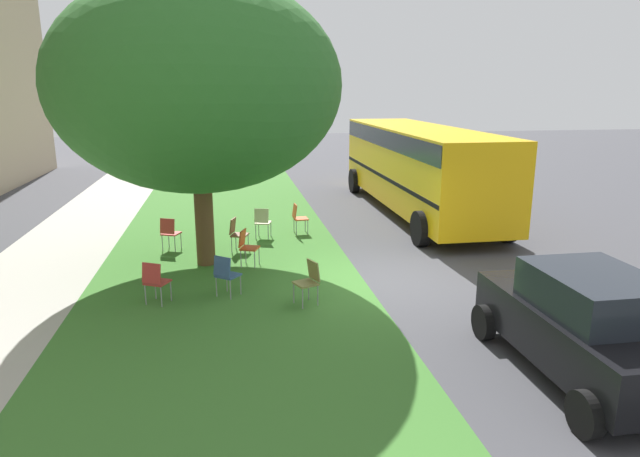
# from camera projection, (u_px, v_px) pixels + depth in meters

# --- Properties ---
(ground) EXTENTS (80.00, 80.00, 0.00)m
(ground) POSITION_uv_depth(u_px,v_px,m) (373.00, 280.00, 12.47)
(ground) COLOR #424247
(grass_verge) EXTENTS (48.00, 6.00, 0.01)m
(grass_verge) POSITION_uv_depth(u_px,v_px,m) (228.00, 289.00, 11.96)
(grass_verge) COLOR #3D752D
(grass_verge) RESTS_ON ground
(sidewalk_strip) EXTENTS (48.00, 2.80, 0.01)m
(sidewalk_strip) POSITION_uv_depth(u_px,v_px,m) (6.00, 301.00, 11.26)
(sidewalk_strip) COLOR #ADA89E
(sidewalk_strip) RESTS_ON ground
(street_tree) EXTENTS (6.54, 6.54, 6.63)m
(street_tree) POSITION_uv_depth(u_px,v_px,m) (197.00, 86.00, 12.61)
(street_tree) COLOR brown
(street_tree) RESTS_ON ground
(chair_0) EXTENTS (0.53, 0.53, 0.88)m
(chair_0) POSITION_uv_depth(u_px,v_px,m) (237.00, 232.00, 14.57)
(chair_0) COLOR brown
(chair_0) RESTS_ON ground
(chair_1) EXTENTS (0.53, 0.54, 0.88)m
(chair_1) POSITION_uv_depth(u_px,v_px,m) (247.00, 245.00, 13.39)
(chair_1) COLOR #C64C1E
(chair_1) RESTS_ON ground
(chair_2) EXTENTS (0.53, 0.52, 0.88)m
(chair_2) POSITION_uv_depth(u_px,v_px,m) (262.00, 220.00, 15.81)
(chair_2) COLOR beige
(chair_2) RESTS_ON ground
(chair_3) EXTENTS (0.55, 0.54, 0.88)m
(chair_3) POSITION_uv_depth(u_px,v_px,m) (170.00, 231.00, 14.64)
(chair_3) COLOR #B7332D
(chair_3) RESTS_ON ground
(chair_4) EXTENTS (0.56, 0.56, 0.88)m
(chair_4) POSITION_uv_depth(u_px,v_px,m) (155.00, 279.00, 10.97)
(chair_4) COLOR #B7332D
(chair_4) RESTS_ON ground
(chair_5) EXTENTS (0.45, 0.45, 0.88)m
(chair_5) POSITION_uv_depth(u_px,v_px,m) (298.00, 216.00, 16.34)
(chair_5) COLOR #C64C1E
(chair_5) RESTS_ON ground
(chair_6) EXTENTS (0.54, 0.54, 0.88)m
(chair_6) POSITION_uv_depth(u_px,v_px,m) (309.00, 279.00, 11.01)
(chair_6) COLOR olive
(chair_6) RESTS_ON ground
(chair_7) EXTENTS (0.59, 0.58, 0.88)m
(chair_7) POSITION_uv_depth(u_px,v_px,m) (226.00, 273.00, 11.38)
(chair_7) COLOR #335184
(chair_7) RESTS_ON ground
(parked_car) EXTENTS (3.70, 1.92, 1.65)m
(parked_car) POSITION_uv_depth(u_px,v_px,m) (586.00, 324.00, 8.15)
(parked_car) COLOR black
(parked_car) RESTS_ON ground
(school_bus) EXTENTS (10.40, 2.80, 2.88)m
(school_bus) POSITION_uv_depth(u_px,v_px,m) (418.00, 161.00, 18.78)
(school_bus) COLOR yellow
(school_bus) RESTS_ON ground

